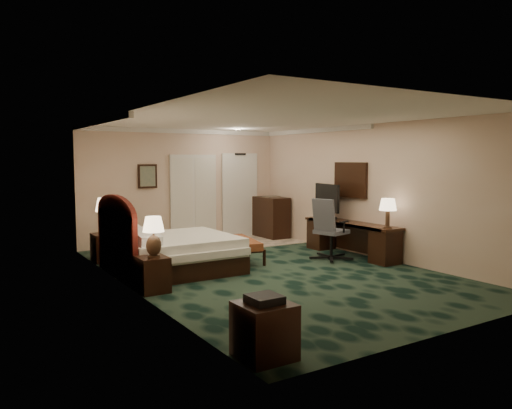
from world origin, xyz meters
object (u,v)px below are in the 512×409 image
nightstand_near (152,274)px  nightstand_far (104,247)px  lamp_far (105,216)px  desk_chair (332,229)px  side_table (264,331)px  bed_bench (241,250)px  tv (327,201)px  lamp_near (154,237)px  minibar (271,217)px  bed (176,254)px  desk (351,239)px

nightstand_near → nightstand_far: 2.65m
lamp_far → desk_chair: size_ratio=0.57×
nightstand_far → side_table: 5.66m
bed_bench → desk_chair: desk_chair is taller
lamp_far → bed_bench: 2.72m
nightstand_near → tv: tv is taller
lamp_near → desk_chair: 3.90m
lamp_far → nightstand_far: bearing=141.4°
nightstand_near → side_table: bearing=-88.9°
side_table → tv: bearing=44.2°
lamp_near → bed_bench: lamp_near is taller
nightstand_far → minibar: bearing=9.9°
tv → desk_chair: size_ratio=0.80×
bed → nightstand_near: bed is taller
side_table → tv: size_ratio=0.58×
lamp_near → desk: bearing=7.1°
nightstand_far → lamp_near: bearing=-89.6°
nightstand_far → desk: size_ratio=0.23×
lamp_near → desk: (4.47, 0.56, -0.49)m
bed → lamp_near: (-0.83, -1.13, 0.52)m
desk → tv: (-0.04, 0.73, 0.73)m
tv → lamp_far: bearing=174.3°
desk_chair → lamp_near: bearing=172.3°
lamp_far → desk_chair: bearing=-29.6°
minibar → bed_bench: bearing=-134.6°
nightstand_near → side_table: size_ratio=0.94×
nightstand_near → lamp_near: size_ratio=0.87×
desk_chair → minibar: size_ratio=1.19×
nightstand_near → desk_chair: size_ratio=0.43×
nightstand_near → minibar: minibar is taller
nightstand_near → lamp_far: (0.03, 2.63, 0.63)m
bed → bed_bench: size_ratio=1.50×
desk → minibar: bearing=90.8°
nightstand_far → desk: desk is taller
nightstand_far → lamp_near: 2.74m
lamp_near → lamp_far: 2.66m
bed → side_table: 4.19m
nightstand_far → minibar: (4.44, 0.78, 0.24)m
lamp_near → minibar: bearing=38.0°
desk_chair → nightstand_near: bearing=171.9°
tv → desk: bearing=-75.5°
nightstand_near → tv: size_ratio=0.54×
lamp_near → desk: 4.53m
bed → side_table: size_ratio=3.50×
lamp_near → desk_chair: desk_chair is taller
lamp_near → side_table: size_ratio=1.08×
side_table → bed: bearing=79.1°
nightstand_near → side_table: (0.06, -3.01, 0.02)m
nightstand_near → nightstand_far: bearing=89.9°
side_table → lamp_far: bearing=90.3°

